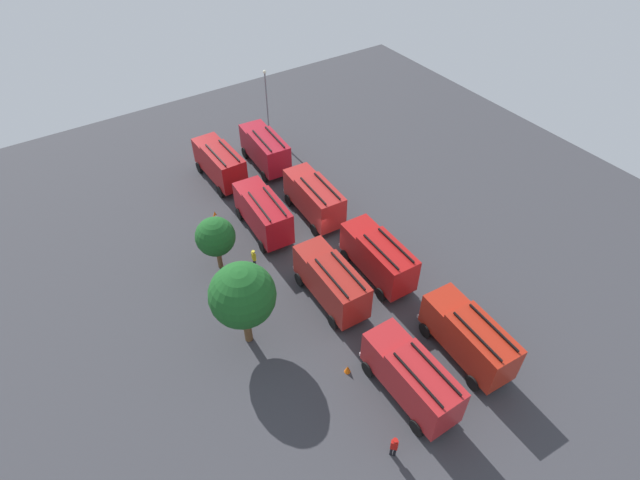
{
  "coord_description": "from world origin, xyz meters",
  "views": [
    {
      "loc": [
        -25.65,
        16.91,
        29.59
      ],
      "look_at": [
        0.0,
        0.0,
        1.4
      ],
      "focal_mm": 28.4,
      "sensor_mm": 36.0,
      "label": 1
    }
  ],
  "objects_px": {
    "firefighter_2": "(254,258)",
    "fire_truck_0": "(468,336)",
    "fire_truck_1": "(378,256)",
    "tree_0": "(242,296)",
    "fire_truck_2": "(314,197)",
    "traffic_cone_0": "(215,214)",
    "fire_truck_6": "(263,212)",
    "firefighter_0": "(217,223)",
    "fire_truck_3": "(265,148)",
    "lamppost": "(266,98)",
    "tree_1": "(215,237)",
    "traffic_cone_1": "(270,142)",
    "fire_truck_5": "(331,281)",
    "traffic_cone_2": "(348,369)",
    "fire_truck_4": "(411,376)",
    "fire_truck_7": "(220,162)",
    "firefighter_1": "(394,446)"
  },
  "relations": [
    {
      "from": "fire_truck_1",
      "to": "firefighter_2",
      "type": "relative_size",
      "value": 4.25
    },
    {
      "from": "fire_truck_3",
      "to": "lamppost",
      "type": "height_order",
      "value": "lamppost"
    },
    {
      "from": "fire_truck_2",
      "to": "firefighter_2",
      "type": "relative_size",
      "value": 4.28
    },
    {
      "from": "fire_truck_5",
      "to": "traffic_cone_0",
      "type": "bearing_deg",
      "value": 14.95
    },
    {
      "from": "fire_truck_1",
      "to": "fire_truck_5",
      "type": "xyz_separation_m",
      "value": [
        -0.16,
        4.54,
        0.0
      ]
    },
    {
      "from": "fire_truck_4",
      "to": "fire_truck_7",
      "type": "distance_m",
      "value": 28.14
    },
    {
      "from": "fire_truck_4",
      "to": "tree_0",
      "type": "relative_size",
      "value": 1.04
    },
    {
      "from": "fire_truck_0",
      "to": "fire_truck_2",
      "type": "height_order",
      "value": "same"
    },
    {
      "from": "firefighter_0",
      "to": "firefighter_2",
      "type": "relative_size",
      "value": 1.05
    },
    {
      "from": "fire_truck_3",
      "to": "firefighter_1",
      "type": "height_order",
      "value": "fire_truck_3"
    },
    {
      "from": "fire_truck_1",
      "to": "fire_truck_3",
      "type": "bearing_deg",
      "value": 1.88
    },
    {
      "from": "fire_truck_4",
      "to": "lamppost",
      "type": "distance_m",
      "value": 34.9
    },
    {
      "from": "fire_truck_6",
      "to": "firefighter_2",
      "type": "distance_m",
      "value": 4.54
    },
    {
      "from": "fire_truck_3",
      "to": "fire_truck_5",
      "type": "bearing_deg",
      "value": 169.97
    },
    {
      "from": "fire_truck_0",
      "to": "lamppost",
      "type": "xyz_separation_m",
      "value": [
        33.52,
        -3.37,
        2.05
      ]
    },
    {
      "from": "tree_0",
      "to": "fire_truck_6",
      "type": "bearing_deg",
      "value": -34.27
    },
    {
      "from": "traffic_cone_0",
      "to": "firefighter_2",
      "type": "bearing_deg",
      "value": -179.7
    },
    {
      "from": "traffic_cone_0",
      "to": "fire_truck_6",
      "type": "bearing_deg",
      "value": -145.98
    },
    {
      "from": "fire_truck_0",
      "to": "fire_truck_7",
      "type": "relative_size",
      "value": 1.02
    },
    {
      "from": "traffic_cone_0",
      "to": "fire_truck_7",
      "type": "bearing_deg",
      "value": -31.88
    },
    {
      "from": "firefighter_2",
      "to": "fire_truck_0",
      "type": "bearing_deg",
      "value": 121.86
    },
    {
      "from": "tree_1",
      "to": "traffic_cone_1",
      "type": "bearing_deg",
      "value": -41.64
    },
    {
      "from": "tree_0",
      "to": "lamppost",
      "type": "relative_size",
      "value": 0.96
    },
    {
      "from": "traffic_cone_2",
      "to": "firefighter_0",
      "type": "bearing_deg",
      "value": 3.76
    },
    {
      "from": "fire_truck_5",
      "to": "fire_truck_6",
      "type": "xyz_separation_m",
      "value": [
        9.79,
        0.37,
        0.0
      ]
    },
    {
      "from": "firefighter_1",
      "to": "lamppost",
      "type": "xyz_separation_m",
      "value": [
        36.29,
        -11.91,
        3.15
      ]
    },
    {
      "from": "tree_1",
      "to": "fire_truck_0",
      "type": "bearing_deg",
      "value": -148.87
    },
    {
      "from": "traffic_cone_1",
      "to": "traffic_cone_2",
      "type": "height_order",
      "value": "traffic_cone_2"
    },
    {
      "from": "firefighter_1",
      "to": "firefighter_2",
      "type": "relative_size",
      "value": 1.07
    },
    {
      "from": "fire_truck_1",
      "to": "fire_truck_2",
      "type": "xyz_separation_m",
      "value": [
        8.98,
        0.13,
        0.0
      ]
    },
    {
      "from": "lamppost",
      "to": "traffic_cone_0",
      "type": "bearing_deg",
      "value": 132.4
    },
    {
      "from": "fire_truck_5",
      "to": "lamppost",
      "type": "xyz_separation_m",
      "value": [
        24.37,
        -8.2,
        2.05
      ]
    },
    {
      "from": "fire_truck_5",
      "to": "traffic_cone_2",
      "type": "distance_m",
      "value": 6.68
    },
    {
      "from": "fire_truck_4",
      "to": "tree_1",
      "type": "distance_m",
      "value": 18.09
    },
    {
      "from": "firefighter_0",
      "to": "traffic_cone_0",
      "type": "distance_m",
      "value": 2.27
    },
    {
      "from": "fire_truck_4",
      "to": "fire_truck_7",
      "type": "height_order",
      "value": "same"
    },
    {
      "from": "fire_truck_0",
      "to": "lamppost",
      "type": "bearing_deg",
      "value": -2.24
    },
    {
      "from": "fire_truck_2",
      "to": "tree_0",
      "type": "distance_m",
      "value": 14.64
    },
    {
      "from": "firefighter_1",
      "to": "fire_truck_6",
      "type": "bearing_deg",
      "value": -141.92
    },
    {
      "from": "fire_truck_2",
      "to": "firefighter_2",
      "type": "xyz_separation_m",
      "value": [
        -2.74,
        7.56,
        -1.19
      ]
    },
    {
      "from": "fire_truck_3",
      "to": "firefighter_2",
      "type": "bearing_deg",
      "value": 151.32
    },
    {
      "from": "tree_0",
      "to": "traffic_cone_0",
      "type": "relative_size",
      "value": 10.59
    },
    {
      "from": "tree_0",
      "to": "traffic_cone_0",
      "type": "distance_m",
      "value": 14.91
    },
    {
      "from": "fire_truck_1",
      "to": "tree_0",
      "type": "relative_size",
      "value": 1.05
    },
    {
      "from": "fire_truck_2",
      "to": "fire_truck_4",
      "type": "distance_m",
      "value": 19.15
    },
    {
      "from": "fire_truck_1",
      "to": "fire_truck_4",
      "type": "bearing_deg",
      "value": 154.92
    },
    {
      "from": "tree_0",
      "to": "traffic_cone_2",
      "type": "bearing_deg",
      "value": -144.75
    },
    {
      "from": "fire_truck_3",
      "to": "traffic_cone_0",
      "type": "distance_m",
      "value": 9.24
    },
    {
      "from": "firefighter_2",
      "to": "fire_truck_3",
      "type": "bearing_deg",
      "value": -118.0
    },
    {
      "from": "traffic_cone_1",
      "to": "lamppost",
      "type": "height_order",
      "value": "lamppost"
    }
  ]
}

